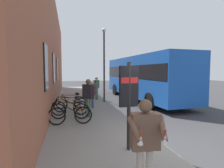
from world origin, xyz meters
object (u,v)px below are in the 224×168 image
(bicycle_nearest_sign, at_px, (70,110))
(pedestrian_near_bus, at_px, (96,86))
(bicycle_far_end, at_px, (71,104))
(bicycle_mid_rack, at_px, (71,102))
(transit_info_sign, at_px, (129,92))
(street_lamp, at_px, (104,58))
(bicycle_by_door, at_px, (70,107))
(pedestrian_by_facade, at_px, (88,94))
(city_bus, at_px, (143,75))
(tourist_with_hotdogs, at_px, (145,137))
(bicycle_leaning_wall, at_px, (70,115))
(pedestrian_crossing_street, at_px, (92,92))

(bicycle_nearest_sign, bearing_deg, pedestrian_near_bus, -21.25)
(bicycle_nearest_sign, bearing_deg, bicycle_far_end, -2.28)
(bicycle_nearest_sign, distance_m, bicycle_mid_rack, 2.21)
(transit_info_sign, xyz_separation_m, pedestrian_near_bus, (8.76, -0.50, -0.55))
(street_lamp, bearing_deg, bicycle_mid_rack, 127.37)
(bicycle_by_door, bearing_deg, transit_info_sign, -160.28)
(bicycle_by_door, xyz_separation_m, pedestrian_by_facade, (-0.48, -0.86, 0.70))
(pedestrian_by_facade, bearing_deg, bicycle_by_door, 60.66)
(bicycle_mid_rack, xyz_separation_m, city_bus, (2.70, -5.61, 1.41))
(tourist_with_hotdogs, height_order, street_lamp, street_lamp)
(city_bus, bearing_deg, bicycle_far_end, 121.24)
(bicycle_far_end, bearing_deg, bicycle_nearest_sign, 177.72)
(pedestrian_by_facade, relative_size, tourist_with_hotdogs, 1.06)
(bicycle_leaning_wall, relative_size, bicycle_nearest_sign, 1.02)
(tourist_with_hotdogs, relative_size, street_lamp, 0.33)
(bicycle_nearest_sign, bearing_deg, transit_info_sign, -157.06)
(bicycle_far_end, distance_m, transit_info_sign, 5.44)
(bicycle_far_end, height_order, city_bus, city_bus)
(bicycle_mid_rack, bearing_deg, bicycle_leaning_wall, 178.86)
(pedestrian_by_facade, relative_size, street_lamp, 0.35)
(city_bus, relative_size, pedestrian_near_bus, 6.18)
(bicycle_far_end, xyz_separation_m, tourist_with_hotdogs, (-6.87, -1.13, 0.65))
(bicycle_far_end, bearing_deg, tourist_with_hotdogs, -170.66)
(pedestrian_near_bus, bearing_deg, bicycle_by_door, 155.65)
(bicycle_leaning_wall, height_order, pedestrian_by_facade, pedestrian_by_facade)
(street_lamp, bearing_deg, bicycle_by_door, 144.04)
(bicycle_leaning_wall, relative_size, pedestrian_crossing_street, 1.15)
(bicycle_by_door, bearing_deg, pedestrian_by_facade, -119.34)
(city_bus, height_order, tourist_with_hotdogs, city_bus)
(bicycle_nearest_sign, height_order, pedestrian_by_facade, pedestrian_by_facade)
(bicycle_leaning_wall, bearing_deg, bicycle_by_door, 0.47)
(transit_info_sign, distance_m, street_lamp, 7.74)
(city_bus, xyz_separation_m, tourist_with_hotdogs, (-10.28, 4.48, -0.76))
(transit_info_sign, bearing_deg, tourist_with_hotdogs, 169.69)
(bicycle_far_end, bearing_deg, pedestrian_crossing_street, -60.18)
(bicycle_nearest_sign, height_order, street_lamp, street_lamp)
(bicycle_nearest_sign, distance_m, bicycle_by_door, 0.69)
(bicycle_nearest_sign, height_order, pedestrian_crossing_street, pedestrian_crossing_street)
(bicycle_far_end, xyz_separation_m, bicycle_mid_rack, (0.70, 0.00, 0.00))
(street_lamp, bearing_deg, pedestrian_near_bus, 16.20)
(bicycle_mid_rack, bearing_deg, bicycle_nearest_sign, 178.53)
(pedestrian_by_facade, distance_m, street_lamp, 4.50)
(bicycle_mid_rack, relative_size, pedestrian_by_facade, 0.97)
(bicycle_leaning_wall, xyz_separation_m, street_lamp, (4.81, -2.37, 2.62))
(pedestrian_near_bus, height_order, street_lamp, street_lamp)
(bicycle_far_end, bearing_deg, bicycle_mid_rack, 0.29)
(transit_info_sign, distance_m, pedestrian_near_bus, 8.80)
(transit_info_sign, height_order, city_bus, city_bus)
(tourist_with_hotdogs, bearing_deg, street_lamp, -7.18)
(transit_info_sign, relative_size, street_lamp, 0.47)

